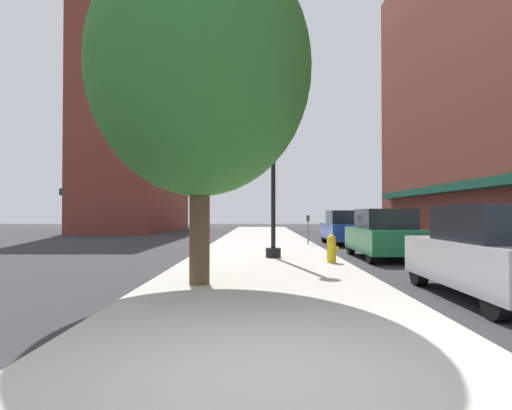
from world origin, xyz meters
TOP-DOWN VIEW (x-y plane):
  - ground_plane at (4.00, 18.00)m, footprint 90.00×90.00m
  - sidewalk_slab at (0.00, 19.00)m, footprint 4.80×50.00m
  - building_far_background at (-11.01, 37.00)m, footprint 6.80×18.00m
  - lamppost at (0.30, 10.51)m, footprint 0.48×0.48m
  - fire_hydrant at (1.92, 9.02)m, footprint 0.33×0.26m
  - parking_meter_near at (2.05, 16.82)m, footprint 0.14×0.09m
  - tree_near at (-1.30, 4.97)m, footprint 4.42×4.42m
  - car_silver at (4.00, 3.96)m, footprint 1.80×4.30m
  - car_green at (4.00, 11.26)m, footprint 1.80×4.30m
  - car_blue at (4.00, 18.47)m, footprint 1.80×4.30m

SIDE VIEW (x-z plane):
  - ground_plane at x=4.00m, z-range 0.00..0.00m
  - sidewalk_slab at x=0.00m, z-range 0.00..0.12m
  - fire_hydrant at x=1.92m, z-range 0.12..0.91m
  - car_silver at x=4.00m, z-range -0.02..1.64m
  - car_green at x=4.00m, z-range -0.02..1.64m
  - car_blue at x=4.00m, z-range -0.02..1.64m
  - parking_meter_near at x=2.05m, z-range 0.29..1.60m
  - lamppost at x=0.30m, z-range 0.25..6.15m
  - tree_near at x=-1.30m, z-range 0.97..7.78m
  - building_far_background at x=-11.01m, z-range -0.02..17.47m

